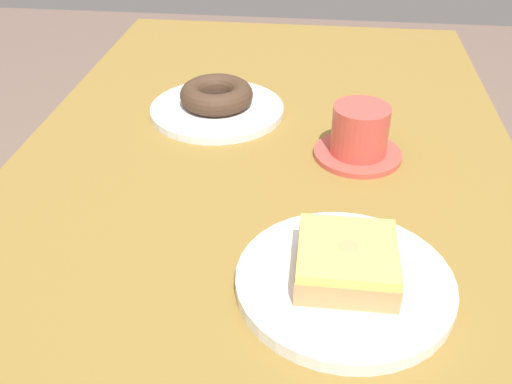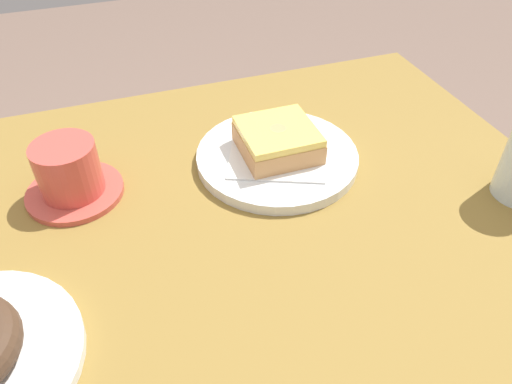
{
  "view_description": "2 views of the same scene",
  "coord_description": "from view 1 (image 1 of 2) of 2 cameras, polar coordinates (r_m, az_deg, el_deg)",
  "views": [
    {
      "loc": [
        -0.71,
        -0.07,
        1.16
      ],
      "look_at": [
        -0.13,
        -0.0,
        0.77
      ],
      "focal_mm": 40.58,
      "sensor_mm": 36.0,
      "label": 1
    },
    {
      "loc": [
        -0.04,
        0.41,
        1.16
      ],
      "look_at": [
        -0.19,
        -0.02,
        0.77
      ],
      "focal_mm": 34.51,
      "sensor_mm": 36.0,
      "label": 2
    }
  ],
  "objects": [
    {
      "name": "napkin_chocolate_ring",
      "position": [
        0.96,
        -3.87,
        8.51
      ],
      "size": [
        0.14,
        0.14,
        0.0
      ],
      "primitive_type": "cube",
      "rotation": [
        0.0,
        0.0,
        0.08
      ],
      "color": "white",
      "rests_on": "plate_chocolate_ring"
    },
    {
      "name": "plate_glazed_square",
      "position": [
        0.63,
        8.69,
        -8.79
      ],
      "size": [
        0.23,
        0.23,
        0.02
      ],
      "primitive_type": "cylinder",
      "color": "white",
      "rests_on": "table"
    },
    {
      "name": "donut_chocolate_ring",
      "position": [
        0.96,
        -3.91,
        9.55
      ],
      "size": [
        0.12,
        0.12,
        0.04
      ],
      "primitive_type": "torus",
      "color": "#442E1F",
      "rests_on": "napkin_chocolate_ring"
    },
    {
      "name": "coffee_cup",
      "position": [
        0.84,
        10.17,
        5.62
      ],
      "size": [
        0.13,
        0.13,
        0.08
      ],
      "color": "#C64D41",
      "rests_on": "table"
    },
    {
      "name": "napkin_glazed_square",
      "position": [
        0.62,
        8.77,
        -8.16
      ],
      "size": [
        0.17,
        0.17,
        0.0
      ],
      "primitive_type": "cube",
      "rotation": [
        0.0,
        0.0,
        -0.41
      ],
      "color": "white",
      "rests_on": "plate_glazed_square"
    },
    {
      "name": "plate_chocolate_ring",
      "position": [
        0.97,
        -3.85,
        8.1
      ],
      "size": [
        0.22,
        0.22,
        0.01
      ],
      "primitive_type": "cylinder",
      "color": "white",
      "rests_on": "table"
    },
    {
      "name": "donut_glazed_square",
      "position": [
        0.61,
        8.93,
        -6.7
      ],
      "size": [
        0.1,
        0.1,
        0.04
      ],
      "color": "tan",
      "rests_on": "napkin_glazed_square"
    },
    {
      "name": "table",
      "position": [
        0.88,
        0.84,
        -1.26
      ],
      "size": [
        1.23,
        0.74,
        0.73
      ],
      "color": "olive",
      "rests_on": "ground_plane"
    }
  ]
}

